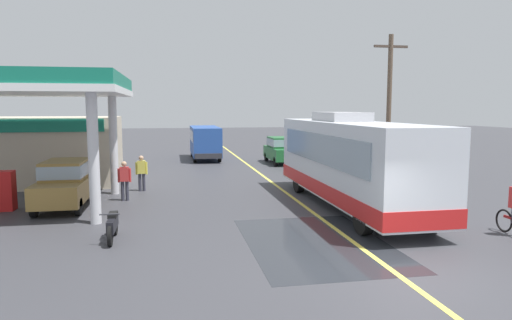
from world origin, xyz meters
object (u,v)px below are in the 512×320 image
object	(u,v)px
motorcycle_parked_forecourt	(113,225)
minibus_opposing_lane	(205,140)
pedestrian_near_pump	(124,179)
car_at_pump	(65,181)
pedestrian_by_shop	(142,171)
coach_bus_main	(350,163)
car_trailing_behind_bus	(281,149)

from	to	relation	value
motorcycle_parked_forecourt	minibus_opposing_lane	bearing A→B (deg)	78.51
minibus_opposing_lane	pedestrian_near_pump	bearing A→B (deg)	-106.49
car_at_pump	motorcycle_parked_forecourt	xyz separation A→B (m)	(2.35, -5.04, -0.57)
car_at_pump	pedestrian_by_shop	distance (m)	4.05
coach_bus_main	motorcycle_parked_forecourt	bearing A→B (deg)	-160.21
car_trailing_behind_bus	pedestrian_near_pump	bearing A→B (deg)	-129.59
minibus_opposing_lane	motorcycle_parked_forecourt	distance (m)	21.37
car_trailing_behind_bus	motorcycle_parked_forecourt	bearing A→B (deg)	-118.17
car_at_pump	motorcycle_parked_forecourt	bearing A→B (deg)	-64.95
coach_bus_main	car_at_pump	bearing A→B (deg)	169.84
coach_bus_main	car_trailing_behind_bus	bearing A→B (deg)	87.06
minibus_opposing_lane	car_at_pump	bearing A→B (deg)	-112.58
minibus_opposing_lane	car_trailing_behind_bus	world-z (taller)	minibus_opposing_lane
motorcycle_parked_forecourt	pedestrian_near_pump	size ratio (longest dim) A/B	1.08
minibus_opposing_lane	motorcycle_parked_forecourt	xyz separation A→B (m)	(-4.25, -20.92, -1.03)
motorcycle_parked_forecourt	car_trailing_behind_bus	bearing A→B (deg)	61.83
coach_bus_main	minibus_opposing_lane	xyz separation A→B (m)	(-4.31, 17.84, -0.25)
pedestrian_near_pump	pedestrian_by_shop	xyz separation A→B (m)	(0.56, 2.18, 0.00)
motorcycle_parked_forecourt	pedestrian_by_shop	bearing A→B (deg)	87.49
motorcycle_parked_forecourt	pedestrian_by_shop	world-z (taller)	pedestrian_by_shop
coach_bus_main	pedestrian_by_shop	xyz separation A→B (m)	(-8.21, 4.96, -0.79)
coach_bus_main	car_trailing_behind_bus	world-z (taller)	coach_bus_main
pedestrian_by_shop	coach_bus_main	bearing A→B (deg)	-31.16
car_trailing_behind_bus	coach_bus_main	bearing A→B (deg)	-92.94
coach_bus_main	pedestrian_by_shop	size ratio (longest dim) A/B	6.65
car_at_pump	pedestrian_by_shop	bearing A→B (deg)	47.99
coach_bus_main	pedestrian_by_shop	distance (m)	9.62
minibus_opposing_lane	motorcycle_parked_forecourt	bearing A→B (deg)	-101.49
car_at_pump	minibus_opposing_lane	distance (m)	17.21
pedestrian_near_pump	car_trailing_behind_bus	size ratio (longest dim) A/B	0.40
minibus_opposing_lane	pedestrian_by_shop	xyz separation A→B (m)	(-3.90, -12.88, -0.54)
pedestrian_by_shop	car_trailing_behind_bus	xyz separation A→B (m)	(8.94, 9.31, 0.08)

